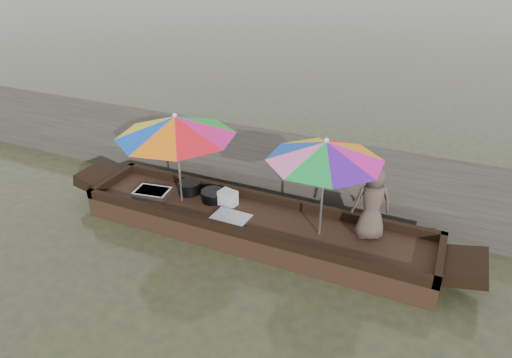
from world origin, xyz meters
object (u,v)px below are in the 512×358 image
at_px(boat_hull, 253,227).
at_px(vendor, 372,202).
at_px(supply_bag, 228,198).
at_px(cooking_pot, 189,188).
at_px(umbrella_bow, 178,159).
at_px(tray_crayfish, 152,193).
at_px(tray_scallop, 231,218).
at_px(umbrella_stern, 323,189).
at_px(charcoal_grill, 213,196).

xyz_separation_m(boat_hull, vendor, (1.76, 0.25, 0.75)).
bearing_deg(supply_bag, cooking_pot, 172.92).
bearing_deg(umbrella_bow, tray_crayfish, -175.54).
height_order(cooking_pot, tray_scallop, cooking_pot).
relative_size(cooking_pot, tray_scallop, 0.65).
bearing_deg(umbrella_bow, umbrella_stern, 0.00).
xyz_separation_m(tray_scallop, umbrella_bow, (-1.04, 0.20, 0.74)).
relative_size(tray_scallop, vendor, 0.51).
relative_size(charcoal_grill, vendor, 0.32).
relative_size(boat_hull, supply_bag, 20.36).
bearing_deg(umbrella_bow, charcoal_grill, 23.86).
xyz_separation_m(boat_hull, tray_crayfish, (-1.91, -0.04, 0.22)).
xyz_separation_m(charcoal_grill, umbrella_bow, (-0.48, -0.21, 0.69)).
bearing_deg(vendor, umbrella_bow, -19.72).
height_order(supply_bag, umbrella_bow, umbrella_bow).
height_order(charcoal_grill, vendor, vendor).
distance_m(cooking_pot, tray_crayfish, 0.64).
bearing_deg(umbrella_stern, vendor, 20.45).
relative_size(supply_bag, umbrella_bow, 0.15).
bearing_deg(vendor, umbrella_stern, -3.91).
xyz_separation_m(boat_hull, umbrella_stern, (1.09, 0.00, 0.95)).
bearing_deg(supply_bag, umbrella_stern, -6.59).
bearing_deg(tray_crayfish, tray_scallop, -5.35).
xyz_separation_m(charcoal_grill, supply_bag, (0.30, -0.02, 0.04)).
bearing_deg(tray_crayfish, cooking_pot, 31.48).
bearing_deg(boat_hull, supply_bag, 161.07).
bearing_deg(cooking_pot, boat_hull, -12.03).
bearing_deg(charcoal_grill, boat_hull, -14.01).
bearing_deg(umbrella_stern, umbrella_bow, 180.00).
distance_m(tray_crayfish, umbrella_bow, 0.93).
xyz_separation_m(supply_bag, vendor, (2.32, 0.06, 0.45)).
xyz_separation_m(cooking_pot, charcoal_grill, (0.51, -0.08, -0.01)).
height_order(tray_crayfish, umbrella_stern, umbrella_stern).
relative_size(cooking_pot, charcoal_grill, 1.05).
height_order(tray_crayfish, supply_bag, supply_bag).
distance_m(tray_scallop, umbrella_stern, 1.59).
height_order(cooking_pot, supply_bag, supply_bag).
height_order(tray_crayfish, charcoal_grill, charcoal_grill).
bearing_deg(charcoal_grill, umbrella_bow, -156.14).
distance_m(tray_crayfish, tray_scallop, 1.61).
height_order(umbrella_bow, umbrella_stern, same).
relative_size(tray_scallop, umbrella_bow, 0.31).
bearing_deg(tray_scallop, umbrella_stern, 8.00).
bearing_deg(tray_crayfish, vendor, 4.62).
bearing_deg(umbrella_stern, boat_hull, 180.00).
relative_size(boat_hull, vendor, 4.95).
distance_m(umbrella_bow, umbrella_stern, 2.42).
xyz_separation_m(tray_scallop, charcoal_grill, (-0.55, 0.41, 0.06)).
bearing_deg(cooking_pot, charcoal_grill, -8.63).
distance_m(tray_crayfish, umbrella_stern, 3.08).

